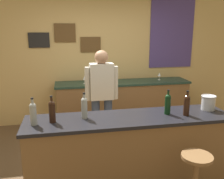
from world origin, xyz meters
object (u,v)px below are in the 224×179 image
(bartender, at_px, (102,94))
(wine_bottle_d, at_px, (168,103))
(wine_bottle_b, at_px, (52,111))
(coffee_mug, at_px, (101,79))
(wine_glass_a, at_px, (85,78))
(wine_bottle_c, at_px, (84,107))
(ice_bucket, at_px, (208,102))
(wine_bottle_e, at_px, (187,104))
(wine_glass_b, at_px, (159,75))
(bar_stool, at_px, (195,174))
(wine_bottle_a, at_px, (33,113))

(bartender, bearing_deg, wine_bottle_d, -57.20)
(wine_bottle_b, relative_size, coffee_mug, 2.45)
(wine_glass_a, bearing_deg, wine_bottle_c, -94.83)
(bartender, bearing_deg, coffee_mug, 82.57)
(wine_bottle_d, height_order, ice_bucket, wine_bottle_d)
(bartender, relative_size, wine_bottle_c, 5.29)
(wine_bottle_d, bearing_deg, wine_bottle_e, -22.59)
(wine_bottle_e, distance_m, coffee_mug, 2.31)
(wine_bottle_c, bearing_deg, bartender, 70.24)
(wine_bottle_d, bearing_deg, coffee_mug, 103.67)
(bartender, distance_m, wine_glass_b, 1.72)
(bartender, xyz_separation_m, coffee_mug, (0.14, 1.09, 0.01))
(ice_bucket, xyz_separation_m, wine_glass_b, (0.12, 2.01, -0.01))
(wine_bottle_e, height_order, coffee_mug, wine_bottle_e)
(bar_stool, xyz_separation_m, ice_bucket, (0.50, 0.66, 0.56))
(bar_stool, height_order, wine_bottle_a, wine_bottle_a)
(wine_bottle_c, distance_m, coffee_mug, 2.13)
(wine_glass_a, bearing_deg, ice_bucket, -53.78)
(wine_bottle_d, xyz_separation_m, coffee_mug, (-0.51, 2.11, -0.11))
(coffee_mug, bearing_deg, wine_glass_a, -160.40)
(coffee_mug, bearing_deg, wine_bottle_c, -103.39)
(wine_bottle_e, distance_m, wine_glass_a, 2.33)
(wine_bottle_b, height_order, coffee_mug, wine_bottle_b)
(wine_bottle_a, xyz_separation_m, wine_glass_a, (0.72, 2.05, -0.05))
(wine_glass_a, bearing_deg, coffee_mug, 19.60)
(wine_glass_a, distance_m, coffee_mug, 0.35)
(wine_glass_a, height_order, coffee_mug, wine_glass_a)
(wine_bottle_e, relative_size, wine_glass_b, 1.97)
(wine_glass_b, bearing_deg, coffee_mug, 177.76)
(wine_bottle_b, bearing_deg, wine_bottle_a, -168.61)
(wine_bottle_b, relative_size, wine_bottle_d, 1.00)
(wine_bottle_a, bearing_deg, wine_bottle_c, 10.55)
(wine_bottle_d, relative_size, wine_bottle_e, 1.00)
(wine_bottle_e, xyz_separation_m, coffee_mug, (-0.72, 2.20, -0.11))
(bar_stool, distance_m, wine_bottle_e, 0.80)
(wine_bottle_b, height_order, wine_bottle_c, same)
(bartender, relative_size, wine_bottle_d, 5.29)
(wine_bottle_d, xyz_separation_m, ice_bucket, (0.58, 0.06, -0.04))
(wine_bottle_e, distance_m, ice_bucket, 0.40)
(wine_glass_a, bearing_deg, bartender, -79.30)
(wine_bottle_b, relative_size, ice_bucket, 1.63)
(bar_stool, distance_m, wine_glass_b, 2.80)
(wine_bottle_c, relative_size, wine_bottle_e, 1.00)
(bar_stool, xyz_separation_m, coffee_mug, (-0.59, 2.72, 0.49))
(wine_bottle_a, xyz_separation_m, wine_bottle_c, (0.56, 0.10, 0.00))
(ice_bucket, bearing_deg, wine_bottle_c, -179.61)
(wine_glass_a, height_order, wine_glass_b, same)
(wine_bottle_c, relative_size, coffee_mug, 2.45)
(coffee_mug, bearing_deg, bar_stool, -77.68)
(ice_bucket, bearing_deg, wine_bottle_b, -177.80)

